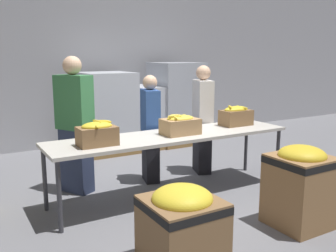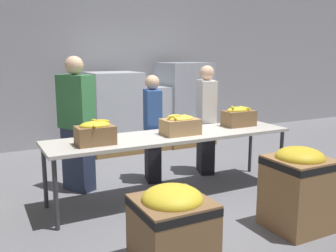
% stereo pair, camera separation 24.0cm
% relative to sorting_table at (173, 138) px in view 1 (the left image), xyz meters
% --- Properties ---
extents(ground_plane, '(30.00, 30.00, 0.00)m').
position_rel_sorting_table_xyz_m(ground_plane, '(0.00, 0.00, -0.76)').
color(ground_plane, slate).
extents(wall_back, '(16.00, 0.08, 4.00)m').
position_rel_sorting_table_xyz_m(wall_back, '(0.00, 3.36, 1.24)').
color(wall_back, '#A8A8AD').
rests_on(wall_back, ground_plane).
extents(sorting_table, '(3.18, 0.77, 0.80)m').
position_rel_sorting_table_xyz_m(sorting_table, '(0.00, 0.00, 0.00)').
color(sorting_table, beige).
rests_on(sorting_table, ground_plane).
extents(banana_box_0, '(0.42, 0.30, 0.28)m').
position_rel_sorting_table_xyz_m(banana_box_0, '(-1.02, -0.08, 0.18)').
color(banana_box_0, olive).
rests_on(banana_box_0, sorting_table).
extents(banana_box_1, '(0.46, 0.30, 0.27)m').
position_rel_sorting_table_xyz_m(banana_box_1, '(0.08, -0.05, 0.17)').
color(banana_box_1, tan).
rests_on(banana_box_1, sorting_table).
extents(banana_box_2, '(0.44, 0.26, 0.30)m').
position_rel_sorting_table_xyz_m(banana_box_2, '(1.08, 0.07, 0.19)').
color(banana_box_2, olive).
rests_on(banana_box_2, sorting_table).
extents(volunteer_0, '(0.35, 0.49, 1.64)m').
position_rel_sorting_table_xyz_m(volunteer_0, '(0.90, 0.62, 0.06)').
color(volunteer_0, black).
rests_on(volunteer_0, ground_plane).
extents(volunteer_1, '(0.44, 0.53, 1.78)m').
position_rel_sorting_table_xyz_m(volunteer_1, '(-1.02, 0.75, 0.13)').
color(volunteer_1, '#2D3856').
rests_on(volunteer_1, ground_plane).
extents(volunteer_2, '(0.30, 0.45, 1.52)m').
position_rel_sorting_table_xyz_m(volunteer_2, '(0.01, 0.64, -0.00)').
color(volunteer_2, black).
rests_on(volunteer_2, ground_plane).
extents(donation_bin_0, '(0.62, 0.62, 0.70)m').
position_rel_sorting_table_xyz_m(donation_bin_0, '(-0.76, -1.42, -0.39)').
color(donation_bin_0, olive).
rests_on(donation_bin_0, ground_plane).
extents(donation_bin_1, '(0.58, 0.58, 0.87)m').
position_rel_sorting_table_xyz_m(donation_bin_1, '(0.70, -1.42, -0.29)').
color(donation_bin_1, olive).
rests_on(donation_bin_1, ground_plane).
extents(pallet_stack_0, '(1.05, 1.05, 1.19)m').
position_rel_sorting_table_xyz_m(pallet_stack_0, '(1.12, 2.60, -0.17)').
color(pallet_stack_0, olive).
rests_on(pallet_stack_0, ground_plane).
extents(pallet_stack_1, '(0.99, 0.99, 1.64)m').
position_rel_sorting_table_xyz_m(pallet_stack_1, '(1.60, 2.53, 0.05)').
color(pallet_stack_1, olive).
rests_on(pallet_stack_1, ground_plane).
extents(pallet_stack_2, '(1.00, 1.00, 1.48)m').
position_rel_sorting_table_xyz_m(pallet_stack_2, '(0.11, 2.56, -0.03)').
color(pallet_stack_2, olive).
rests_on(pallet_stack_2, ground_plane).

